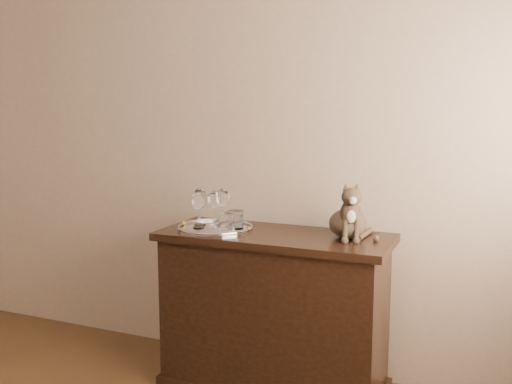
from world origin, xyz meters
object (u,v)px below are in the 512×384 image
wine_glass_a (200,206)px  wine_glass_d (214,208)px  tumbler_c (235,220)px  wine_glass_c (198,210)px  wine_glass_b (222,207)px  tumbler_a (227,222)px  sideboard (274,312)px  tray (215,229)px  cat (348,209)px

wine_glass_a → wine_glass_d: wine_glass_a is taller
tumbler_c → wine_glass_c: bearing=-163.4°
wine_glass_a → wine_glass_b: size_ratio=1.01×
tumbler_a → wine_glass_a: bearing=160.4°
sideboard → wine_glass_b: size_ratio=5.96×
wine_glass_d → tumbler_c: size_ratio=2.00×
tray → wine_glass_c: 0.13m
tray → tumbler_a: (0.08, -0.03, 0.05)m
wine_glass_a → wine_glass_c: (0.03, -0.07, -0.01)m
tray → wine_glass_a: (-0.11, 0.04, 0.11)m
wine_glass_b → tumbler_c: bearing=-26.5°
wine_glass_a → tumbler_a: bearing=-19.6°
wine_glass_d → tumbler_a: 0.14m
sideboard → wine_glass_d: bearing=178.7°
wine_glass_c → wine_glass_d: size_ratio=0.99×
wine_glass_d → sideboard: bearing=-1.3°
wine_glass_c → wine_glass_d: 0.09m
wine_glass_a → tumbler_c: bearing=-4.2°
wine_glass_c → wine_glass_d: wine_glass_d is taller
wine_glass_d → tumbler_c: 0.14m
tray → tumbler_a: 0.10m
wine_glass_b → wine_glass_a: bearing=-163.8°
sideboard → wine_glass_c: wine_glass_c is taller
tray → wine_glass_a: 0.16m
sideboard → tumbler_c: (-0.22, -0.01, 0.48)m
wine_glass_a → tumbler_a: 0.22m
sideboard → wine_glass_d: (-0.35, 0.01, 0.53)m
wine_glass_a → wine_glass_c: 0.08m
wine_glass_b → cat: (0.69, 0.00, 0.04)m
wine_glass_d → wine_glass_a: bearing=179.7°
wine_glass_c → sideboard: bearing=8.9°
wine_glass_a → tumbler_a: size_ratio=2.28×
tray → tumbler_c: size_ratio=4.13×
sideboard → tumbler_c: 0.53m
wine_glass_a → wine_glass_b: bearing=16.2°
wine_glass_c → cat: cat is taller
sideboard → wine_glass_d: size_ratio=6.21×
wine_glass_b → tumbler_a: (0.08, -0.10, -0.06)m
wine_glass_a → wine_glass_c: wine_glass_a is taller
wine_glass_c → tumbler_c: size_ratio=1.97×
sideboard → wine_glass_b: 0.62m
wine_glass_d → tumbler_c: bearing=-6.7°
tumbler_c → cat: (0.59, 0.05, 0.09)m
wine_glass_a → wine_glass_c: bearing=-67.4°
wine_glass_d → cat: size_ratio=0.67×
wine_glass_a → tumbler_c: (0.22, -0.02, -0.05)m
wine_glass_b → cat: 0.69m
tumbler_c → cat: 0.60m
tray → wine_glass_d: 0.11m
sideboard → tumbler_c: size_ratio=12.40×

